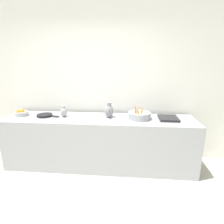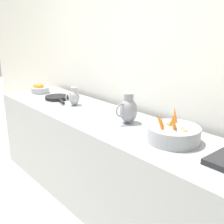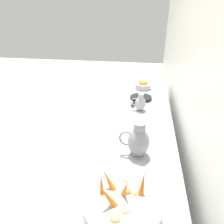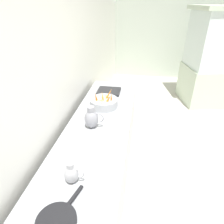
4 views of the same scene
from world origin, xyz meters
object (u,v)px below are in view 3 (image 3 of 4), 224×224
at_px(orange_bowl, 143,85).
at_px(metal_pitcher_short, 140,103).
at_px(metal_pitcher_tall, 138,141).
at_px(skillet_on_counter, 141,98).
at_px(vegetable_colander, 122,208).

bearing_deg(orange_bowl, metal_pitcher_short, 90.32).
xyz_separation_m(metal_pitcher_tall, skillet_on_counter, (0.04, -1.10, -0.10)).
distance_m(vegetable_colander, metal_pitcher_tall, 0.50).
xyz_separation_m(vegetable_colander, orange_bowl, (-0.00, -2.03, -0.01)).
bearing_deg(orange_bowl, skillet_on_counter, 89.18).
relative_size(orange_bowl, metal_pitcher_tall, 0.85).
relative_size(metal_pitcher_tall, skillet_on_counter, 0.60).
xyz_separation_m(metal_pitcher_tall, metal_pitcher_short, (0.03, -0.77, -0.03)).
bearing_deg(skillet_on_counter, metal_pitcher_tall, 92.22).
relative_size(metal_pitcher_tall, metal_pitcher_short, 1.35).
bearing_deg(metal_pitcher_tall, orange_bowl, -88.62).
bearing_deg(metal_pitcher_short, orange_bowl, -89.68).
height_order(vegetable_colander, metal_pitcher_tall, metal_pitcher_tall).
height_order(orange_bowl, metal_pitcher_tall, metal_pitcher_tall).
bearing_deg(skillet_on_counter, vegetable_colander, 90.17).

